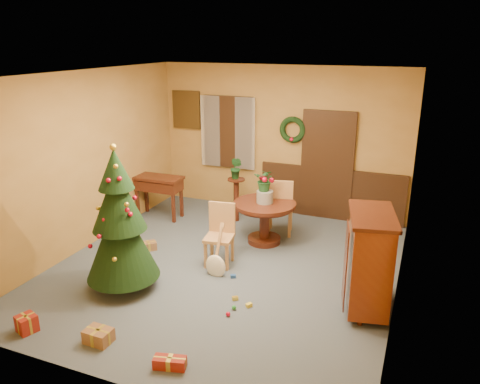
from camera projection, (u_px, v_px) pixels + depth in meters
The scene contains 21 objects.
room_envelope at pixel (290, 159), 9.17m from camera, with size 5.50×5.50×5.50m.
dining_table at pixel (265, 215), 7.95m from camera, with size 1.06×1.06×0.73m.
urn at pixel (265, 197), 7.85m from camera, with size 0.28×0.28×0.21m, color slate.
centerpiece_plant at pixel (265, 180), 7.76m from camera, with size 0.35×0.30×0.39m, color #1E4C23.
chair_near at pixel (220, 232), 7.23m from camera, with size 0.48×0.48×0.96m.
chair_far at pixel (280, 205), 8.25m from camera, with size 0.54×0.54×1.05m.
guitar at pixel (215, 253), 6.86m from camera, with size 0.32×0.15×0.75m, color white, non-canonical shape.
plant_stand at pixel (236, 195), 8.91m from camera, with size 0.33×0.33×0.85m.
stand_plant at pixel (236, 168), 8.74m from camera, with size 0.23×0.19×0.42m, color #19471E.
christmas_tree at pixel (120, 223), 6.34m from camera, with size 1.01×1.01×2.08m.
writing_desk at pixel (159, 187), 9.07m from camera, with size 0.94×0.48×0.83m.
sideboard at pixel (369, 259), 5.92m from camera, with size 0.75×1.12×1.32m.
gift_a at pixel (98, 336), 5.42m from camera, with size 0.32×0.23×0.17m.
gift_b at pixel (27, 324), 5.62m from camera, with size 0.27×0.27×0.21m.
gift_c at pixel (148, 246), 7.80m from camera, with size 0.30×0.30×0.14m.
gift_d at pixel (170, 363), 5.01m from camera, with size 0.37×0.23×0.13m.
toy_a at pixel (233, 276), 6.90m from camera, with size 0.08×0.05×0.05m, color #244F9D.
toy_b at pixel (234, 308), 6.09m from camera, with size 0.06×0.06×0.06m, color #25882F.
toy_c at pixel (249, 305), 6.15m from camera, with size 0.08×0.05×0.05m, color yellow.
toy_d at pixel (228, 314), 5.94m from camera, with size 0.06×0.06×0.06m, color red.
toy_e at pixel (235, 298), 6.32m from camera, with size 0.08×0.05×0.05m, color gold.
Camera 1 is at (2.64, -5.92, 3.37)m, focal length 35.00 mm.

